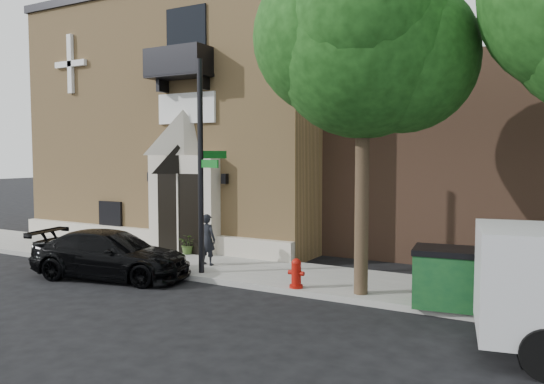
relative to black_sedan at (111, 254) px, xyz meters
The scene contains 10 objects.
ground 1.23m from the black_sedan, 47.95° to the left, with size 120.00×120.00×0.00m, color black.
sidewalk 2.90m from the black_sedan, 53.23° to the left, with size 42.00×3.00×0.15m, color gray.
church 9.87m from the black_sedan, 104.65° to the left, with size 12.20×11.01×9.30m.
street_tree_left 8.59m from the black_sedan, ahead, with size 4.97×4.38×7.77m.
black_sedan is the anchor object (origin of this frame).
street_sign 3.46m from the black_sedan, 29.23° to the left, with size 0.87×1.11×5.76m.
fire_hydrant 5.25m from the black_sedan, 10.77° to the left, with size 0.41×0.33×0.72m.
dumpster 8.98m from the black_sedan, ahead, with size 2.02×1.32×1.24m.
planter 3.19m from the black_sedan, 87.37° to the left, with size 0.59×0.51×0.65m, color #425F27.
pedestrian_near 2.71m from the black_sedan, 51.20° to the left, with size 0.55×0.36×1.50m, color black.
Camera 1 is at (10.11, -11.09, 3.35)m, focal length 35.00 mm.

